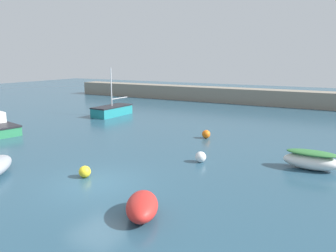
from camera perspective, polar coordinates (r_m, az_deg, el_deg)
name	(u,v)px	position (r m, az deg, el deg)	size (l,w,h in m)	color
ground_plane	(97,186)	(15.41, -12.20, -10.16)	(120.00, 120.00, 0.20)	#284C60
harbor_breakwater	(260,97)	(42.18, 15.74, 4.92)	(55.26, 2.63, 1.87)	gray
fishing_dinghy_green	(142,206)	(12.00, -4.53, -13.73)	(2.02, 2.41, 0.84)	red
rowboat_with_red_cover	(311,160)	(18.28, 23.71, -5.44)	(2.79, 1.19, 0.98)	white
sailboat_twin_hulled	(112,110)	(33.00, -9.71, 2.68)	(2.01, 4.63, 4.70)	teal
mooring_buoy_white	(201,157)	(18.02, 5.70, -5.38)	(0.60, 0.60, 0.60)	white
mooring_buoy_orange	(206,134)	(23.41, 6.66, -1.42)	(0.59, 0.59, 0.59)	orange
mooring_buoy_yellow	(85,172)	(16.20, -14.29, -7.72)	(0.57, 0.57, 0.57)	yellow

